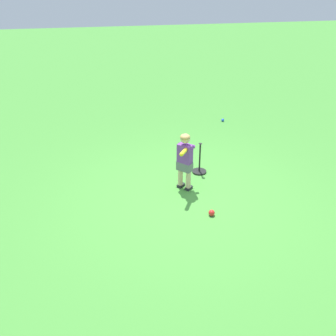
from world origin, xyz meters
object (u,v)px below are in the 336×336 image
at_px(child_batter, 185,157).
at_px(play_ball_center_lawn, 223,120).
at_px(play_ball_far_right, 212,213).
at_px(batting_tee, 199,168).

height_order(child_batter, play_ball_center_lawn, child_batter).
distance_m(play_ball_center_lawn, play_ball_far_right, 4.22).
relative_size(play_ball_far_right, batting_tee, 0.17).
relative_size(play_ball_center_lawn, batting_tee, 0.12).
bearing_deg(play_ball_far_right, batting_tee, -6.30).
height_order(child_batter, batting_tee, child_batter).
distance_m(child_batter, play_ball_far_right, 1.12).
xyz_separation_m(play_ball_far_right, batting_tee, (1.45, -0.16, 0.05)).
xyz_separation_m(play_ball_center_lawn, play_ball_far_right, (-3.97, 1.42, 0.01)).
relative_size(play_ball_center_lawn, play_ball_far_right, 0.72).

